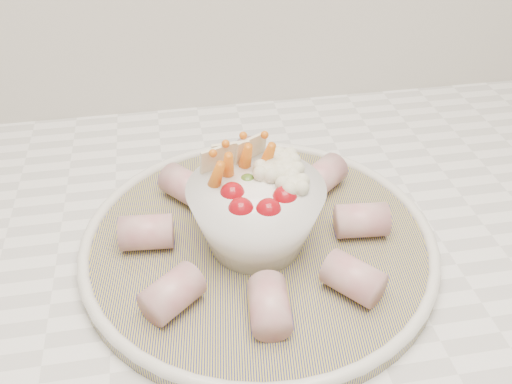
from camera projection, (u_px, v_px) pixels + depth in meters
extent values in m
cube|color=white|center=(277.00, 253.00, 0.61)|extent=(2.04, 0.62, 0.04)
cylinder|color=navy|center=(259.00, 245.00, 0.58)|extent=(0.40, 0.40, 0.01)
torus|color=silver|center=(259.00, 239.00, 0.58)|extent=(0.36, 0.36, 0.01)
sphere|color=#990912|center=(241.00, 210.00, 0.51)|extent=(0.02, 0.02, 0.02)
sphere|color=#990912|center=(269.00, 211.00, 0.51)|extent=(0.02, 0.02, 0.02)
sphere|color=#990912|center=(285.00, 198.00, 0.53)|extent=(0.02, 0.02, 0.02)
sphere|color=#990912|center=(232.00, 194.00, 0.53)|extent=(0.02, 0.02, 0.02)
sphere|color=#416321|center=(248.00, 182.00, 0.55)|extent=(0.02, 0.02, 0.02)
cone|color=#CE6113|center=(228.00, 171.00, 0.55)|extent=(0.02, 0.03, 0.06)
cone|color=#CE6113|center=(245.00, 162.00, 0.56)|extent=(0.02, 0.04, 0.06)
cone|color=#CE6113|center=(266.00, 162.00, 0.56)|extent=(0.03, 0.04, 0.06)
cone|color=#CE6113|center=(215.00, 181.00, 0.53)|extent=(0.03, 0.04, 0.06)
sphere|color=beige|center=(287.00, 176.00, 0.55)|extent=(0.03, 0.03, 0.03)
sphere|color=beige|center=(293.00, 190.00, 0.53)|extent=(0.03, 0.03, 0.03)
sphere|color=beige|center=(284.00, 164.00, 0.57)|extent=(0.03, 0.03, 0.03)
sphere|color=beige|center=(268.00, 176.00, 0.55)|extent=(0.03, 0.03, 0.03)
cube|color=beige|center=(230.00, 158.00, 0.56)|extent=(0.04, 0.01, 0.04)
cube|color=beige|center=(250.00, 153.00, 0.57)|extent=(0.04, 0.03, 0.04)
cube|color=beige|center=(217.00, 163.00, 0.55)|extent=(0.04, 0.02, 0.04)
cylinder|color=#AB4E59|center=(362.00, 220.00, 0.58)|extent=(0.05, 0.04, 0.03)
cylinder|color=#AB4E59|center=(323.00, 176.00, 0.64)|extent=(0.06, 0.06, 0.03)
cylinder|color=#AB4E59|center=(250.00, 160.00, 0.66)|extent=(0.04, 0.05, 0.03)
cylinder|color=#AB4E59|center=(186.00, 186.00, 0.62)|extent=(0.06, 0.06, 0.03)
cylinder|color=#AB4E59|center=(147.00, 232.00, 0.56)|extent=(0.05, 0.04, 0.03)
cylinder|color=#AB4E59|center=(172.00, 293.00, 0.50)|extent=(0.06, 0.06, 0.03)
cylinder|color=#AB4E59|center=(270.00, 306.00, 0.49)|extent=(0.04, 0.05, 0.03)
cylinder|color=#AB4E59|center=(353.00, 278.00, 0.51)|extent=(0.06, 0.06, 0.03)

